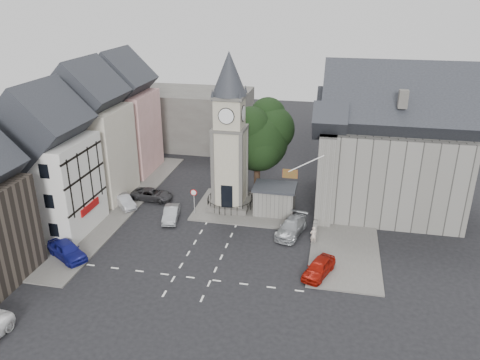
% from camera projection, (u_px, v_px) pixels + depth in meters
% --- Properties ---
extents(ground, '(120.00, 120.00, 0.00)m').
position_uv_depth(ground, '(211.00, 244.00, 42.74)').
color(ground, black).
rests_on(ground, ground).
extents(pavement_west, '(6.00, 30.00, 0.14)m').
position_uv_depth(pavement_west, '(114.00, 204.00, 50.52)').
color(pavement_west, '#595651').
rests_on(pavement_west, ground).
extents(pavement_east, '(6.00, 26.00, 0.14)m').
position_uv_depth(pavement_east, '(345.00, 217.00, 47.66)').
color(pavement_east, '#595651').
rests_on(pavement_east, ground).
extents(central_island, '(10.00, 8.00, 0.16)m').
position_uv_depth(central_island, '(244.00, 207.00, 49.66)').
color(central_island, '#595651').
rests_on(central_island, ground).
extents(road_markings, '(20.00, 8.00, 0.01)m').
position_uv_depth(road_markings, '(193.00, 278.00, 37.76)').
color(road_markings, silver).
rests_on(road_markings, ground).
extents(clock_tower, '(4.86, 4.86, 16.25)m').
position_uv_depth(clock_tower, '(230.00, 134.00, 46.87)').
color(clock_tower, '#4C4944').
rests_on(clock_tower, ground).
extents(stone_shelter, '(4.30, 3.30, 3.08)m').
position_uv_depth(stone_shelter, '(275.00, 199.00, 48.02)').
color(stone_shelter, slate).
rests_on(stone_shelter, ground).
extents(town_tree, '(7.20, 7.20, 10.80)m').
position_uv_depth(town_tree, '(258.00, 132.00, 51.46)').
color(town_tree, black).
rests_on(town_tree, ground).
extents(warning_sign_post, '(0.70, 0.19, 2.85)m').
position_uv_depth(warning_sign_post, '(194.00, 197.00, 47.49)').
color(warning_sign_post, black).
rests_on(warning_sign_post, ground).
extents(terrace_pink, '(8.10, 7.60, 12.80)m').
position_uv_depth(terrace_pink, '(122.00, 120.00, 57.65)').
color(terrace_pink, tan).
rests_on(terrace_pink, ground).
extents(terrace_cream, '(8.10, 7.60, 12.80)m').
position_uv_depth(terrace_cream, '(90.00, 139.00, 50.42)').
color(terrace_cream, beige).
rests_on(terrace_cream, ground).
extents(terrace_tudor, '(8.10, 7.60, 12.00)m').
position_uv_depth(terrace_tudor, '(48.00, 168.00, 43.33)').
color(terrace_tudor, silver).
rests_on(terrace_tudor, ground).
extents(backdrop_west, '(20.00, 10.00, 8.00)m').
position_uv_depth(backdrop_west, '(181.00, 117.00, 68.83)').
color(backdrop_west, '#4C4944').
rests_on(backdrop_west, ground).
extents(east_building, '(14.40, 11.40, 12.60)m').
position_uv_depth(east_building, '(386.00, 152.00, 47.33)').
color(east_building, slate).
rests_on(east_building, ground).
extents(east_boundary_wall, '(0.40, 16.00, 0.90)m').
position_uv_depth(east_boundary_wall, '(318.00, 203.00, 49.86)').
color(east_boundary_wall, slate).
rests_on(east_boundary_wall, ground).
extents(flagpole, '(3.68, 0.10, 2.74)m').
position_uv_depth(flagpole, '(306.00, 164.00, 42.16)').
color(flagpole, white).
rests_on(flagpole, ground).
extents(car_west_blue, '(4.78, 3.86, 1.53)m').
position_uv_depth(car_west_blue, '(67.00, 250.00, 40.26)').
color(car_west_blue, navy).
rests_on(car_west_blue, ground).
extents(car_west_silver, '(3.74, 3.58, 1.27)m').
position_uv_depth(car_west_silver, '(124.00, 201.00, 49.78)').
color(car_west_silver, '#A5A7AD').
rests_on(car_west_silver, ground).
extents(car_west_grey, '(4.68, 2.32, 1.27)m').
position_uv_depth(car_west_grey, '(152.00, 194.00, 51.41)').
color(car_west_grey, '#323134').
rests_on(car_west_grey, ground).
extents(car_island_silver, '(2.14, 4.15, 1.30)m').
position_uv_depth(car_island_silver, '(171.00, 214.00, 47.00)').
color(car_island_silver, '#9EA2A6').
rests_on(car_island_silver, ground).
extents(car_island_east, '(3.14, 5.28, 1.44)m').
position_uv_depth(car_island_east, '(291.00, 227.00, 44.23)').
color(car_island_east, '#979B9F').
rests_on(car_island_east, ground).
extents(car_east_red, '(2.96, 4.33, 1.37)m').
position_uv_depth(car_east_red, '(319.00, 268.00, 37.88)').
color(car_east_red, '#9D1208').
rests_on(car_east_red, ground).
extents(pedestrian, '(0.73, 0.61, 1.73)m').
position_uv_depth(pedestrian, '(313.00, 235.00, 42.48)').
color(pedestrian, beige).
rests_on(pedestrian, ground).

